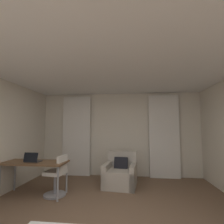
# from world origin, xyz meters

# --- Properties ---
(wall_window) EXTENTS (5.12, 0.06, 2.60)m
(wall_window) POSITION_xyz_m (0.00, 3.03, 1.30)
(wall_window) COLOR beige
(wall_window) RESTS_ON ground
(ceiling) EXTENTS (5.12, 6.12, 0.06)m
(ceiling) POSITION_xyz_m (0.00, 0.00, 2.63)
(ceiling) COLOR white
(ceiling) RESTS_ON wall_left
(curtain_left_panel) EXTENTS (0.90, 0.06, 2.50)m
(curtain_left_panel) POSITION_xyz_m (-1.38, 2.90, 1.25)
(curtain_left_panel) COLOR silver
(curtain_left_panel) RESTS_ON ground
(curtain_right_panel) EXTENTS (0.90, 0.06, 2.50)m
(curtain_right_panel) POSITION_xyz_m (1.38, 2.90, 1.25)
(curtain_right_panel) COLOR silver
(curtain_right_panel) RESTS_ON ground
(armchair) EXTENTS (0.89, 0.92, 0.84)m
(armchair) POSITION_xyz_m (0.09, 2.08, 0.28)
(armchair) COLOR #B2A899
(armchair) RESTS_ON ground
(desk) EXTENTS (1.40, 0.59, 0.74)m
(desk) POSITION_xyz_m (-1.79, 1.24, 0.67)
(desk) COLOR brown
(desk) RESTS_ON ground
(desk_chair) EXTENTS (0.48, 0.48, 0.88)m
(desk_chair) POSITION_xyz_m (-1.29, 1.29, 0.39)
(desk_chair) COLOR gray
(desk_chair) RESTS_ON ground
(laptop) EXTENTS (0.32, 0.25, 0.22)m
(laptop) POSITION_xyz_m (-1.83, 1.20, 0.78)
(laptop) COLOR #2D2D33
(laptop) RESTS_ON desk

